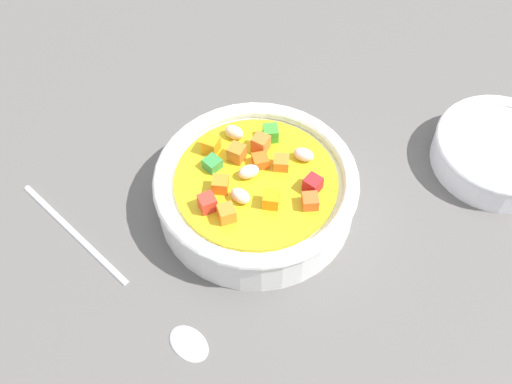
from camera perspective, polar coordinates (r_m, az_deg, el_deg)
ground_plane at (r=59.72cm, az=0.00°, el=-1.79°), size 140.00×140.00×2.00cm
soup_bowl_main at (r=56.82cm, az=-0.01°, el=0.27°), size 18.27×18.27×5.59cm
spoon at (r=54.43cm, az=-10.26°, el=-9.29°), size 24.27×6.96×0.93cm
side_bowl_small at (r=65.00cm, az=21.00°, el=3.48°), size 12.44×12.44×3.34cm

